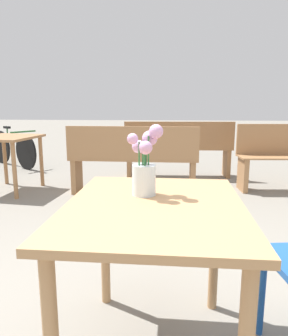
{
  "coord_description": "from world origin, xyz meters",
  "views": [
    {
      "loc": [
        0.04,
        -1.27,
        1.12
      ],
      "look_at": [
        -0.05,
        0.13,
        0.84
      ],
      "focal_mm": 35.0,
      "sensor_mm": 36.0,
      "label": 1
    }
  ],
  "objects_px": {
    "bench_middle": "(133,158)",
    "bicycle": "(13,148)",
    "bench_far": "(178,147)",
    "flower_vase": "(145,168)",
    "table_front": "(154,229)",
    "table_back": "(8,146)"
  },
  "relations": [
    {
      "from": "bench_far",
      "to": "bicycle",
      "type": "relative_size",
      "value": 1.34
    },
    {
      "from": "table_front",
      "to": "bench_far",
      "type": "bearing_deg",
      "value": 86.41
    },
    {
      "from": "bicycle",
      "to": "flower_vase",
      "type": "bearing_deg",
      "value": -57.92
    },
    {
      "from": "table_front",
      "to": "bicycle",
      "type": "xyz_separation_m",
      "value": [
        -2.68,
        4.32,
        -0.29
      ]
    },
    {
      "from": "flower_vase",
      "to": "table_back",
      "type": "bearing_deg",
      "value": 126.5
    },
    {
      "from": "table_front",
      "to": "flower_vase",
      "type": "relative_size",
      "value": 3.0
    },
    {
      "from": "table_front",
      "to": "bench_middle",
      "type": "height_order",
      "value": "bench_middle"
    },
    {
      "from": "flower_vase",
      "to": "table_back",
      "type": "relative_size",
      "value": 0.37
    },
    {
      "from": "table_back",
      "to": "bicycle",
      "type": "relative_size",
      "value": 0.69
    },
    {
      "from": "table_front",
      "to": "flower_vase",
      "type": "xyz_separation_m",
      "value": [
        -0.05,
        0.13,
        0.23
      ]
    },
    {
      "from": "table_back",
      "to": "bicycle",
      "type": "bearing_deg",
      "value": 114.02
    },
    {
      "from": "bench_far",
      "to": "table_back",
      "type": "xyz_separation_m",
      "value": [
        -2.19,
        -0.93,
        0.12
      ]
    },
    {
      "from": "flower_vase",
      "to": "bench_middle",
      "type": "height_order",
      "value": "flower_vase"
    },
    {
      "from": "bench_far",
      "to": "bicycle",
      "type": "distance_m",
      "value": 2.99
    },
    {
      "from": "flower_vase",
      "to": "bench_far",
      "type": "height_order",
      "value": "flower_vase"
    },
    {
      "from": "bench_middle",
      "to": "bicycle",
      "type": "xyz_separation_m",
      "value": [
        -2.32,
        1.68,
        -0.14
      ]
    },
    {
      "from": "bench_far",
      "to": "flower_vase",
      "type": "bearing_deg",
      "value": -94.5
    },
    {
      "from": "table_front",
      "to": "bench_far",
      "type": "distance_m",
      "value": 3.65
    },
    {
      "from": "bench_far",
      "to": "bicycle",
      "type": "height_order",
      "value": "bench_far"
    },
    {
      "from": "bicycle",
      "to": "table_front",
      "type": "bearing_deg",
      "value": -58.23
    },
    {
      "from": "table_front",
      "to": "table_back",
      "type": "height_order",
      "value": "table_front"
    },
    {
      "from": "bench_middle",
      "to": "bicycle",
      "type": "relative_size",
      "value": 1.31
    }
  ]
}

